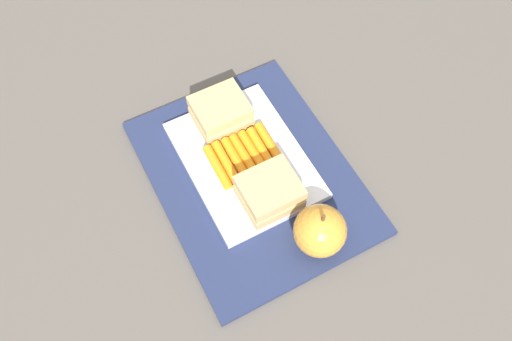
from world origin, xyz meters
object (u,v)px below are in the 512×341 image
(sandwich_half_left, at_px, (221,112))
(sandwich_half_right, at_px, (269,192))
(carrot_sticks_bundle, at_px, (244,155))
(apple, at_px, (320,231))
(food_tray, at_px, (244,160))

(sandwich_half_left, height_order, sandwich_half_right, same)
(sandwich_half_left, xyz_separation_m, carrot_sticks_bundle, (0.08, -0.00, -0.02))
(sandwich_half_left, bearing_deg, sandwich_half_right, 0.00)
(sandwich_half_left, relative_size, sandwich_half_right, 1.00)
(sandwich_half_right, height_order, carrot_sticks_bundle, sandwich_half_right)
(apple, bearing_deg, carrot_sticks_bundle, -169.19)
(carrot_sticks_bundle, height_order, apple, apple)
(carrot_sticks_bundle, distance_m, apple, 0.17)
(food_tray, xyz_separation_m, sandwich_half_right, (0.08, 0.00, 0.03))
(food_tray, distance_m, apple, 0.17)
(sandwich_half_right, bearing_deg, apple, 20.08)
(carrot_sticks_bundle, bearing_deg, sandwich_half_right, 0.10)
(carrot_sticks_bundle, bearing_deg, apple, 10.81)
(food_tray, xyz_separation_m, sandwich_half_left, (-0.08, 0.00, 0.03))
(sandwich_half_right, bearing_deg, sandwich_half_left, 180.00)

